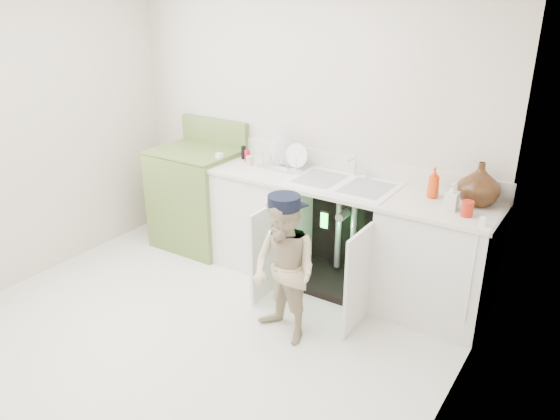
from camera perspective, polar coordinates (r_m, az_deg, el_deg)
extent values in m
plane|color=#BAB4A3|center=(4.14, -8.81, -12.50)|extent=(3.50, 3.50, 0.00)
cube|color=beige|center=(4.74, 2.42, 8.96)|extent=(3.50, 2.50, 0.02)
cube|color=beige|center=(4.91, -25.38, 7.29)|extent=(2.50, 3.00, 0.02)
cube|color=beige|center=(2.77, 17.82, -2.18)|extent=(2.50, 3.00, 0.02)
cube|color=silver|center=(4.89, -2.05, -0.74)|extent=(0.80, 0.60, 0.86)
cube|color=silver|center=(4.26, 15.95, -5.33)|extent=(0.80, 0.60, 0.86)
cube|color=black|center=(4.74, 7.80, -1.73)|extent=(0.80, 0.06, 0.86)
cube|color=black|center=(4.70, 6.10, -7.32)|extent=(0.80, 0.60, 0.06)
cylinder|color=gray|center=(4.62, 6.11, -2.04)|extent=(0.05, 0.05, 0.70)
cylinder|color=gray|center=(4.56, 7.67, -2.43)|extent=(0.05, 0.05, 0.70)
cylinder|color=gray|center=(4.48, 6.70, -0.49)|extent=(0.07, 0.18, 0.07)
cube|color=silver|center=(4.32, -1.49, -4.43)|extent=(0.03, 0.40, 0.76)
cube|color=silver|center=(3.98, 8.13, -7.23)|extent=(0.02, 0.40, 0.76)
cube|color=beige|center=(4.34, 6.56, 2.52)|extent=(2.44, 0.64, 0.03)
cube|color=beige|center=(4.56, 8.26, 4.61)|extent=(2.44, 0.02, 0.15)
cube|color=white|center=(4.34, 6.56, 2.64)|extent=(0.85, 0.55, 0.02)
cube|color=gray|center=(4.43, 4.20, 3.27)|extent=(0.34, 0.40, 0.01)
cube|color=gray|center=(4.26, 9.03, 2.25)|extent=(0.34, 0.40, 0.01)
cylinder|color=silver|center=(4.50, 7.89, 4.57)|extent=(0.03, 0.03, 0.17)
cylinder|color=silver|center=(4.42, 7.60, 5.30)|extent=(0.02, 0.14, 0.02)
cylinder|color=silver|center=(4.47, 9.13, 3.71)|extent=(0.04, 0.04, 0.06)
cylinder|color=white|center=(3.87, 19.34, -6.72)|extent=(0.01, 0.01, 0.70)
cube|color=white|center=(3.79, 20.42, -1.10)|extent=(0.04, 0.02, 0.06)
cube|color=silver|center=(4.72, 0.57, 4.62)|extent=(0.42, 0.28, 0.02)
cylinder|color=silver|center=(4.73, 0.33, 5.61)|extent=(0.26, 0.10, 0.25)
cylinder|color=white|center=(4.64, 1.75, 5.15)|extent=(0.21, 0.05, 0.20)
cylinder|color=silver|center=(4.71, -1.81, 5.45)|extent=(0.01, 0.01, 0.12)
cylinder|color=silver|center=(4.66, -0.96, 5.29)|extent=(0.01, 0.01, 0.12)
cylinder|color=silver|center=(4.62, -0.09, 5.12)|extent=(0.01, 0.01, 0.12)
cylinder|color=silver|center=(4.57, 0.80, 4.95)|extent=(0.01, 0.01, 0.12)
cylinder|color=silver|center=(4.53, 1.70, 4.77)|extent=(0.01, 0.01, 0.12)
imported|color=#402512|center=(4.10, 20.12, 2.59)|extent=(0.30, 0.30, 0.31)
imported|color=#E23D0B|center=(4.15, 15.76, 2.76)|extent=(0.09, 0.09, 0.23)
imported|color=silver|center=(3.97, 17.53, 1.34)|extent=(0.09, 0.09, 0.19)
cylinder|color=#B4230F|center=(3.90, 18.99, 0.14)|extent=(0.08, 0.08, 0.11)
cylinder|color=red|center=(4.88, -3.43, 5.68)|extent=(0.05, 0.05, 0.10)
cylinder|color=#B8AF87|center=(4.77, -3.19, 5.17)|extent=(0.06, 0.06, 0.08)
cylinder|color=black|center=(4.95, -3.83, 6.03)|extent=(0.04, 0.04, 0.12)
cube|color=silver|center=(4.85, -6.37, 5.41)|extent=(0.05, 0.05, 0.09)
cube|color=olive|center=(5.27, -8.53, 1.15)|extent=(0.76, 0.65, 0.92)
cube|color=olive|center=(5.12, -8.83, 6.13)|extent=(0.76, 0.65, 0.02)
cube|color=olive|center=(5.29, -6.86, 8.18)|extent=(0.76, 0.06, 0.24)
cylinder|color=black|center=(5.14, -11.61, 5.91)|extent=(0.17, 0.17, 0.02)
cylinder|color=silver|center=(5.13, -11.62, 6.04)|extent=(0.20, 0.20, 0.01)
cylinder|color=black|center=(5.36, -9.24, 6.77)|extent=(0.17, 0.17, 0.02)
cylinder|color=silver|center=(5.36, -9.24, 6.89)|extent=(0.20, 0.20, 0.01)
cylinder|color=black|center=(4.88, -8.38, 5.28)|extent=(0.17, 0.17, 0.02)
cylinder|color=silver|center=(4.88, -8.38, 5.42)|extent=(0.20, 0.20, 0.01)
cylinder|color=black|center=(5.12, -6.03, 6.20)|extent=(0.17, 0.17, 0.02)
cylinder|color=silver|center=(5.11, -6.03, 6.32)|extent=(0.20, 0.20, 0.01)
imported|color=beige|center=(3.78, 0.46, -6.43)|extent=(0.61, 0.53, 1.06)
cylinder|color=black|center=(3.56, 0.49, 0.64)|extent=(0.27, 0.27, 0.09)
cube|color=black|center=(3.64, 1.68, 0.50)|extent=(0.19, 0.13, 0.01)
cube|color=black|center=(4.11, 4.68, -1.07)|extent=(0.07, 0.01, 0.14)
cube|color=#26F23F|center=(4.10, 4.63, -1.10)|extent=(0.06, 0.00, 0.12)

